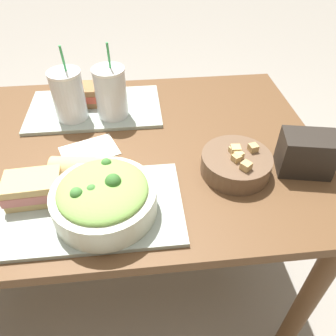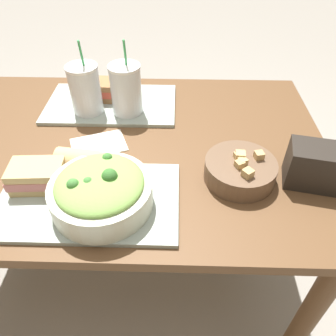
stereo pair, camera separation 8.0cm
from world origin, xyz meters
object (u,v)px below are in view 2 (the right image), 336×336
at_px(soup_bowl, 240,169).
at_px(napkin_folded, 99,145).
at_px(baguette_near, 90,163).
at_px(drink_cup_dark, 86,91).
at_px(drink_cup_red, 126,91).
at_px(salad_bowl, 101,190).
at_px(sandwich_far, 97,89).
at_px(chip_bag, 315,166).
at_px(sandwich_near, 38,176).

bearing_deg(soup_bowl, napkin_folded, 161.81).
distance_m(baguette_near, napkin_folded, 0.14).
bearing_deg(soup_bowl, drink_cup_dark, 146.76).
distance_m(soup_bowl, baguette_near, 0.39).
bearing_deg(drink_cup_red, salad_bowl, -91.37).
relative_size(sandwich_far, napkin_folded, 0.71).
height_order(salad_bowl, drink_cup_dark, drink_cup_dark).
relative_size(drink_cup_dark, chip_bag, 1.56).
distance_m(soup_bowl, sandwich_far, 0.60).
bearing_deg(napkin_folded, baguette_near, -86.50).
bearing_deg(salad_bowl, baguette_near, 114.53).
height_order(salad_bowl, chip_bag, salad_bowl).
height_order(salad_bowl, soup_bowl, salad_bowl).
height_order(soup_bowl, sandwich_far, soup_bowl).
bearing_deg(sandwich_near, salad_bowl, -22.75).
xyz_separation_m(soup_bowl, drink_cup_dark, (-0.46, 0.30, 0.06)).
relative_size(drink_cup_dark, napkin_folded, 1.27).
bearing_deg(sandwich_far, salad_bowl, -75.48).
xyz_separation_m(baguette_near, drink_cup_red, (0.06, 0.31, 0.04)).
bearing_deg(baguette_near, drink_cup_red, -3.33).
relative_size(soup_bowl, drink_cup_dark, 0.78).
bearing_deg(soup_bowl, sandwich_far, 138.87).
bearing_deg(napkin_folded, soup_bowl, -18.19).
bearing_deg(drink_cup_dark, sandwich_near, -98.04).
height_order(sandwich_near, drink_cup_dark, drink_cup_dark).
relative_size(drink_cup_dark, drink_cup_red, 0.99).
relative_size(sandwich_near, chip_bag, 0.93).
bearing_deg(sandwich_far, chip_bag, -29.75).
distance_m(sandwich_near, napkin_folded, 0.22).
bearing_deg(drink_cup_dark, sandwich_far, 80.52).
bearing_deg(sandwich_far, drink_cup_dark, -96.89).
distance_m(sandwich_near, chip_bag, 0.70).
relative_size(baguette_near, sandwich_far, 1.34).
xyz_separation_m(soup_bowl, drink_cup_red, (-0.33, 0.30, 0.06)).
xyz_separation_m(drink_cup_dark, chip_bag, (0.65, -0.31, -0.03)).
xyz_separation_m(soup_bowl, napkin_folded, (-0.40, 0.13, -0.03)).
xyz_separation_m(salad_bowl, chip_bag, (0.53, 0.10, -0.00)).
distance_m(salad_bowl, soup_bowl, 0.36).
bearing_deg(salad_bowl, drink_cup_red, 88.63).
bearing_deg(chip_bag, sandwich_near, -164.68).
bearing_deg(soup_bowl, chip_bag, -2.79).
height_order(soup_bowl, sandwich_near, soup_bowl).
bearing_deg(salad_bowl, sandwich_near, 160.69).
distance_m(soup_bowl, sandwich_near, 0.52).
height_order(drink_cup_red, chip_bag, drink_cup_red).
xyz_separation_m(drink_cup_red, chip_bag, (0.52, -0.31, -0.03)).
distance_m(drink_cup_dark, chip_bag, 0.72).
xyz_separation_m(sandwich_far, napkin_folded, (0.05, -0.26, -0.04)).
bearing_deg(drink_cup_red, sandwich_far, 142.92).
distance_m(baguette_near, sandwich_far, 0.40).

